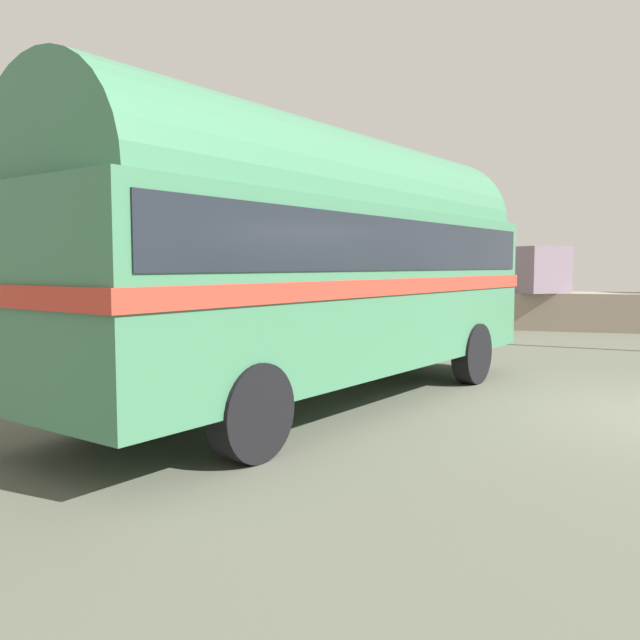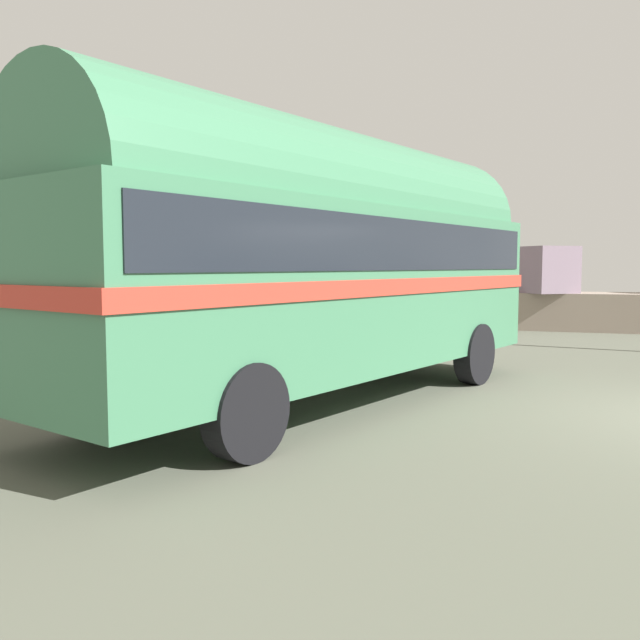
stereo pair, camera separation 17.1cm
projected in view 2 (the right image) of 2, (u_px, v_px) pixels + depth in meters
name	position (u px, v px, depth m)	size (l,w,h in m)	color
breakwater	(617.00, 305.00, 18.96)	(31.36, 2.81, 2.46)	gray
vintage_coach	(319.00, 254.00, 8.90)	(5.14, 8.89, 3.70)	black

